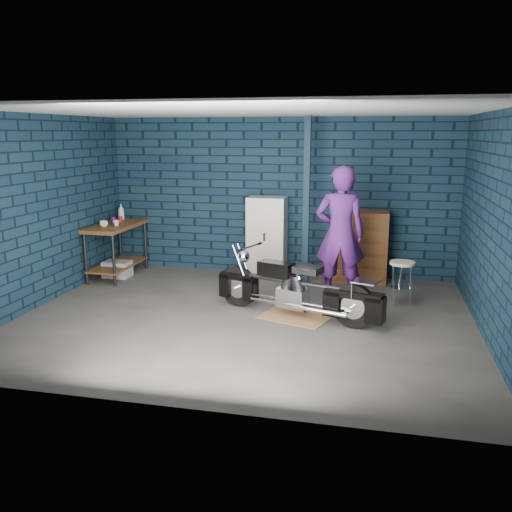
{
  "coord_description": "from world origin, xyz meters",
  "views": [
    {
      "loc": [
        1.66,
        -6.72,
        2.43
      ],
      "look_at": [
        0.09,
        0.3,
        0.8
      ],
      "focal_mm": 38.0,
      "sensor_mm": 36.0,
      "label": 1
    }
  ],
  "objects_px": {
    "tool_chest": "(360,247)",
    "storage_bin": "(117,269)",
    "workbench": "(117,250)",
    "shop_stool": "(401,283)",
    "person": "(340,234)",
    "motorcycle": "(297,284)",
    "locker": "(267,237)"
  },
  "relations": [
    {
      "from": "tool_chest",
      "to": "person",
      "type": "bearing_deg",
      "value": -104.13
    },
    {
      "from": "storage_bin",
      "to": "shop_stool",
      "type": "distance_m",
      "value": 4.75
    },
    {
      "from": "workbench",
      "to": "shop_stool",
      "type": "relative_size",
      "value": 2.17
    },
    {
      "from": "person",
      "to": "tool_chest",
      "type": "relative_size",
      "value": 1.68
    },
    {
      "from": "storage_bin",
      "to": "tool_chest",
      "type": "height_order",
      "value": "tool_chest"
    },
    {
      "from": "person",
      "to": "motorcycle",
      "type": "bearing_deg",
      "value": 57.03
    },
    {
      "from": "workbench",
      "to": "locker",
      "type": "bearing_deg",
      "value": 12.5
    },
    {
      "from": "locker",
      "to": "tool_chest",
      "type": "relative_size",
      "value": 1.17
    },
    {
      "from": "storage_bin",
      "to": "shop_stool",
      "type": "xyz_separation_m",
      "value": [
        4.72,
        -0.55,
        0.18
      ]
    },
    {
      "from": "workbench",
      "to": "storage_bin",
      "type": "height_order",
      "value": "workbench"
    },
    {
      "from": "motorcycle",
      "to": "person",
      "type": "bearing_deg",
      "value": 81.15
    },
    {
      "from": "locker",
      "to": "shop_stool",
      "type": "bearing_deg",
      "value": -28.17
    },
    {
      "from": "workbench",
      "to": "shop_stool",
      "type": "distance_m",
      "value": 4.78
    },
    {
      "from": "person",
      "to": "tool_chest",
      "type": "bearing_deg",
      "value": -109.71
    },
    {
      "from": "storage_bin",
      "to": "workbench",
      "type": "bearing_deg",
      "value": 105.27
    },
    {
      "from": "tool_chest",
      "to": "storage_bin",
      "type": "bearing_deg",
      "value": -171.19
    },
    {
      "from": "person",
      "to": "shop_stool",
      "type": "relative_size",
      "value": 3.07
    },
    {
      "from": "workbench",
      "to": "storage_bin",
      "type": "xyz_separation_m",
      "value": [
        0.02,
        -0.07,
        -0.32
      ]
    },
    {
      "from": "person",
      "to": "storage_bin",
      "type": "distance_m",
      "value": 3.93
    },
    {
      "from": "storage_bin",
      "to": "motorcycle",
      "type": "bearing_deg",
      "value": -22.67
    },
    {
      "from": "motorcycle",
      "to": "person",
      "type": "relative_size",
      "value": 1.04
    },
    {
      "from": "workbench",
      "to": "storage_bin",
      "type": "distance_m",
      "value": 0.32
    },
    {
      "from": "motorcycle",
      "to": "shop_stool",
      "type": "xyz_separation_m",
      "value": [
        1.39,
        0.84,
        -0.13
      ]
    },
    {
      "from": "shop_stool",
      "to": "workbench",
      "type": "bearing_deg",
      "value": 172.49
    },
    {
      "from": "workbench",
      "to": "locker",
      "type": "xyz_separation_m",
      "value": [
        2.53,
        0.56,
        0.23
      ]
    },
    {
      "from": "storage_bin",
      "to": "locker",
      "type": "relative_size",
      "value": 0.33
    },
    {
      "from": "tool_chest",
      "to": "shop_stool",
      "type": "bearing_deg",
      "value": -61.91
    },
    {
      "from": "motorcycle",
      "to": "tool_chest",
      "type": "xyz_separation_m",
      "value": [
        0.76,
        2.02,
        0.14
      ]
    },
    {
      "from": "workbench",
      "to": "motorcycle",
      "type": "xyz_separation_m",
      "value": [
        3.34,
        -1.46,
        -0.0
      ]
    },
    {
      "from": "storage_bin",
      "to": "tool_chest",
      "type": "distance_m",
      "value": 4.16
    },
    {
      "from": "workbench",
      "to": "storage_bin",
      "type": "bearing_deg",
      "value": -74.73
    },
    {
      "from": "motorcycle",
      "to": "shop_stool",
      "type": "height_order",
      "value": "motorcycle"
    }
  ]
}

